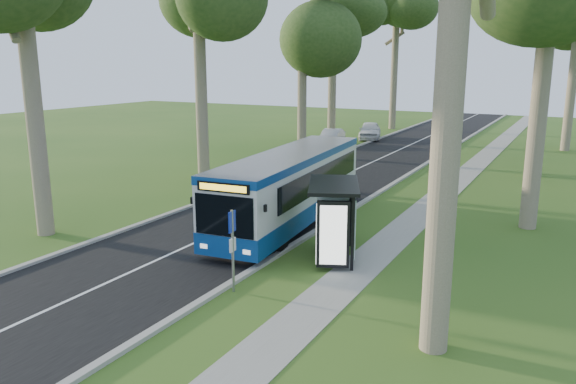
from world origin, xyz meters
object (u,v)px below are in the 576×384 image
Objects in this scene: bus at (291,188)px; car_white at (370,131)px; litter_bin at (347,228)px; bus_stop_sign at (233,241)px; car_silver at (331,137)px; bus_shelter at (332,209)px.

bus is 2.59× the size of car_white.
car_white reaches higher than litter_bin.
car_silver is at bearing 105.51° from bus_stop_sign.
bus_shelter is 2.98m from litter_bin.
bus_shelter is at bearing -79.24° from litter_bin.
bus_stop_sign is 6.55m from litter_bin.
car_white is (-9.66, 30.74, -1.12)m from bus_shelter.
bus reaches higher than car_silver.
bus_stop_sign reaches higher than car_white.
litter_bin is at bearing -21.85° from bus.
litter_bin is at bearing 77.88° from bus_stop_sign.
bus_shelter is at bearing -50.54° from bus.
car_white is at bearing 100.60° from bus_stop_sign.
car_silver is (-7.80, 22.25, -0.92)m from bus.
car_white is 5.27m from car_silver.
bus_stop_sign is (1.85, -7.24, 0.00)m from bus.
bus_shelter reaches higher than car_white.
bus_shelter reaches higher than litter_bin.
bus_stop_sign is 2.76× the size of litter_bin.
car_white is 1.12× the size of car_silver.
bus_shelter reaches higher than bus_stop_sign.
car_silver is (-11.21, 25.70, -1.22)m from bus_shelter.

